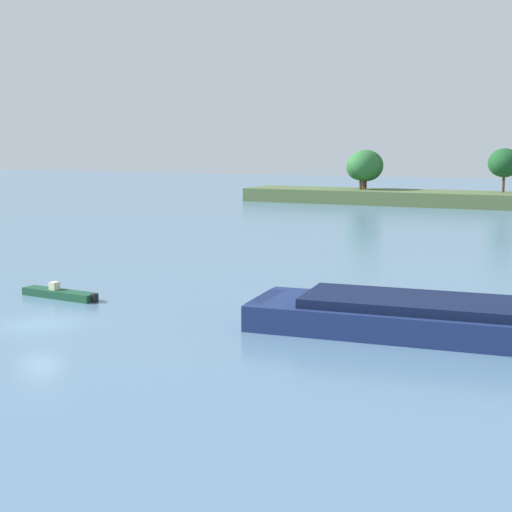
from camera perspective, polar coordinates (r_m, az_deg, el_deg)
The scene contains 3 objects.
ground_plane at distance 41.53m, azimuth -16.72°, elevation -5.19°, with size 400.00×400.00×0.00m, color slate.
treeline_island at distance 122.18m, azimuth 19.33°, elevation 4.89°, with size 88.50×11.31×10.00m.
small_motorboat at distance 48.29m, azimuth -15.23°, elevation -2.89°, with size 5.92×1.45×1.00m.
Camera 1 is at (27.39, -29.68, 9.67)m, focal length 50.65 mm.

